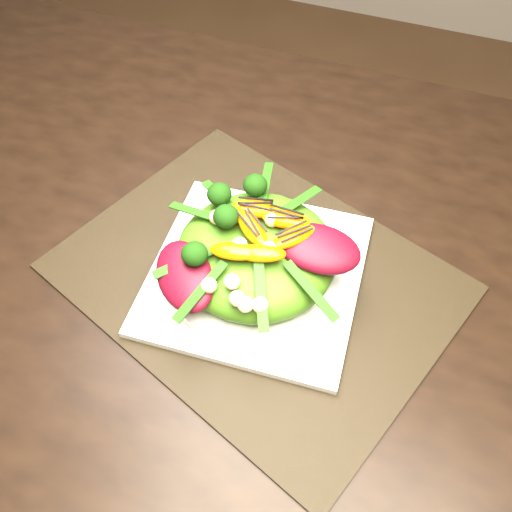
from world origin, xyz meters
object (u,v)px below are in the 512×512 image
(placemat, at_px, (256,277))
(lettuce_mound, at_px, (256,254))
(salad_bowl, at_px, (256,268))
(dining_table, at_px, (93,220))
(orange_segment, at_px, (266,212))
(plate_base, at_px, (256,274))

(placemat, relative_size, lettuce_mound, 2.40)
(placemat, xyz_separation_m, salad_bowl, (0.00, 0.00, 0.02))
(dining_table, height_order, orange_segment, dining_table)
(orange_segment, bearing_deg, lettuce_mound, -88.76)
(placemat, relative_size, plate_base, 1.81)
(dining_table, xyz_separation_m, placemat, (0.25, -0.02, 0.02))
(placemat, bearing_deg, orange_segment, 91.24)
(placemat, distance_m, salad_bowl, 0.02)
(salad_bowl, xyz_separation_m, orange_segment, (-0.00, 0.03, 0.06))
(lettuce_mound, relative_size, orange_segment, 3.37)
(plate_base, bearing_deg, lettuce_mound, 0.00)
(plate_base, relative_size, salad_bowl, 1.14)
(dining_table, height_order, lettuce_mound, dining_table)
(dining_table, bearing_deg, orange_segment, 2.09)
(salad_bowl, distance_m, orange_segment, 0.07)
(plate_base, bearing_deg, placemat, 180.00)
(dining_table, height_order, salad_bowl, dining_table)
(dining_table, xyz_separation_m, lettuce_mound, (0.25, -0.02, 0.07))
(dining_table, relative_size, lettuce_mound, 8.57)
(dining_table, distance_m, plate_base, 0.25)
(placemat, xyz_separation_m, lettuce_mound, (0.00, 0.00, 0.05))
(salad_bowl, distance_m, lettuce_mound, 0.03)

